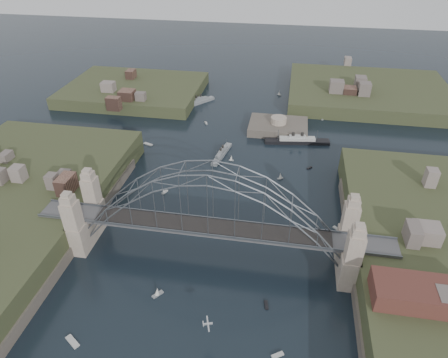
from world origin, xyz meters
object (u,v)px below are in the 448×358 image
Objects in this scene: bridge at (210,213)px; naval_cruiser_near at (222,154)px; wharf_shed at (428,295)px; naval_cruiser_far at (199,102)px; fort_island at (278,131)px; ocean_liner at (297,141)px.

bridge is 5.41× the size of naval_cruiser_near.
naval_cruiser_far is at bearing 123.05° from wharf_shed.
fort_island is 11.92m from ocean_liner.
fort_island is at bearing -29.41° from naval_cruiser_far.
wharf_shed is at bearing -69.15° from fort_island.
bridge is 5.95× the size of naval_cruiser_far.
bridge is 72.14m from fort_island.
fort_island is 1.42× the size of naval_cruiser_near.
ocean_liner is (19.40, 60.74, -11.44)m from bridge.
wharf_shed reaches higher than fort_island.
bridge is 64.78m from ocean_liner.
naval_cruiser_near is at bearing 129.13° from wharf_shed.
wharf_shed is 1.42× the size of naval_cruiser_far.
naval_cruiser_near is at bearing 97.06° from bridge.
naval_cruiser_far is (-35.77, 20.17, 1.20)m from fort_island.
fort_island is 41.08m from naval_cruiser_far.
naval_cruiser_far reaches higher than naval_cruiser_near.
naval_cruiser_far is at bearing 104.77° from bridge.
naval_cruiser_near is 1.10× the size of naval_cruiser_far.
fort_island is at bearing 80.27° from bridge.
ocean_liner reaches higher than naval_cruiser_far.
ocean_liner is (-24.60, 74.74, -9.12)m from wharf_shed.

